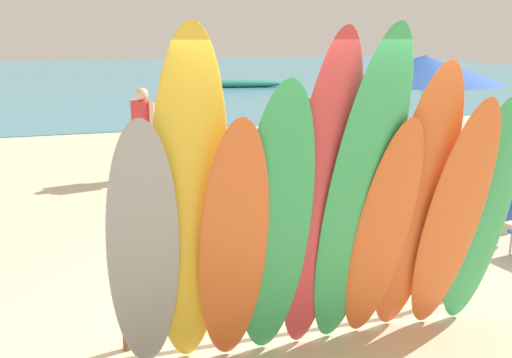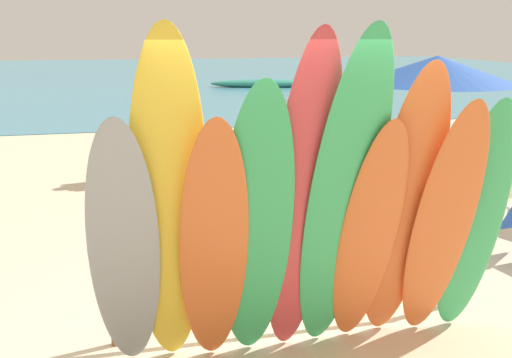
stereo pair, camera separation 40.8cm
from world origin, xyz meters
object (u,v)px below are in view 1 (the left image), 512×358
at_px(beachgoer_by_water, 293,129).
at_px(distant_boat, 233,84).
at_px(surfboard_yellow_1, 189,213).
at_px(beach_umbrella, 424,69).
at_px(surfboard_orange_6, 382,235).
at_px(surfboard_orange_2, 233,250).
at_px(surfboard_orange_7, 415,208).
at_px(beach_chair_red, 506,191).
at_px(surfboard_orange_8, 452,222).
at_px(beachgoer_photographing, 143,128).
at_px(surfboard_rack, 301,272).
at_px(surfboard_green_5, 359,202).
at_px(surfboard_green_3, 275,230).
at_px(surfboard_grey_0, 144,255).
at_px(surfboard_green_9, 481,217).
at_px(surfboard_red_4, 319,205).

bearing_deg(beachgoer_by_water, distant_boat, 88.32).
distance_m(surfboard_yellow_1, beach_umbrella, 4.96).
bearing_deg(surfboard_orange_6, surfboard_orange_2, 178.83).
xyz_separation_m(surfboard_orange_7, beach_chair_red, (3.01, 2.47, -0.76)).
relative_size(surfboard_orange_8, beachgoer_photographing, 1.36).
height_order(surfboard_rack, beach_chair_red, beach_chair_red).
height_order(beach_umbrella, distant_boat, beach_umbrella).
distance_m(surfboard_yellow_1, surfboard_green_5, 1.27).
relative_size(surfboard_orange_8, distant_boat, 0.44).
xyz_separation_m(surfboard_green_3, distant_boat, (5.63, 22.55, -0.96)).
bearing_deg(beach_chair_red, surfboard_grey_0, -172.92).
bearing_deg(surfboard_orange_7, surfboard_orange_6, -175.07).
relative_size(beachgoer_by_water, beach_chair_red, 2.14).
bearing_deg(surfboard_green_3, surfboard_green_9, 4.97).
height_order(beachgoer_by_water, distant_boat, beachgoer_by_water).
xyz_separation_m(surfboard_orange_2, surfboard_green_9, (2.16, 0.06, 0.03)).
height_order(surfboard_orange_2, beachgoer_photographing, surfboard_orange_2).
bearing_deg(surfboard_red_4, surfboard_orange_8, -3.10).
xyz_separation_m(surfboard_orange_6, beach_umbrella, (2.29, 3.10, 1.06)).
bearing_deg(beach_chair_red, beach_umbrella, 130.58).
bearing_deg(surfboard_green_3, beach_umbrella, 47.19).
bearing_deg(beachgoer_photographing, surfboard_grey_0, 143.56).
bearing_deg(surfboard_orange_8, surfboard_grey_0, -179.88).
distance_m(surfboard_green_9, beachgoer_by_water, 4.82).
bearing_deg(surfboard_orange_2, beachgoer_by_water, 67.46).
bearing_deg(surfboard_green_9, surfboard_orange_6, -176.04).
relative_size(beachgoer_by_water, distant_boat, 0.35).
relative_size(surfboard_orange_8, beachgoer_by_water, 1.25).
distance_m(surfboard_yellow_1, beachgoer_photographing, 6.28).
xyz_separation_m(surfboard_grey_0, surfboard_green_9, (2.79, -0.00, 0.02)).
bearing_deg(surfboard_green_3, surfboard_rack, 56.28).
height_order(surfboard_grey_0, beachgoer_by_water, surfboard_grey_0).
distance_m(surfboard_orange_2, surfboard_orange_8, 1.83).
relative_size(surfboard_green_5, surfboard_green_9, 1.28).
xyz_separation_m(surfboard_grey_0, surfboard_green_5, (1.59, -0.12, 0.29)).
bearing_deg(surfboard_grey_0, beachgoer_photographing, 86.99).
relative_size(surfboard_orange_7, beach_chair_red, 2.98).
bearing_deg(surfboard_orange_6, surfboard_green_9, -0.18).
distance_m(surfboard_orange_7, surfboard_green_9, 0.67).
xyz_separation_m(surfboard_orange_7, beach_umbrella, (1.99, 3.09, 0.86)).
bearing_deg(surfboard_yellow_1, surfboard_orange_8, 0.64).
relative_size(surfboard_red_4, surfboard_green_5, 0.98).
bearing_deg(surfboard_rack, beach_chair_red, 26.93).
xyz_separation_m(surfboard_red_4, beach_chair_red, (3.86, 2.53, -0.87)).
bearing_deg(surfboard_grey_0, surfboard_green_5, -0.84).
height_order(surfboard_orange_2, surfboard_green_3, surfboard_green_3).
xyz_separation_m(surfboard_green_5, distant_boat, (4.98, 22.58, -1.14)).
height_order(surfboard_green_3, surfboard_red_4, surfboard_red_4).
relative_size(beachgoer_by_water, beach_umbrella, 0.78).
bearing_deg(beach_chair_red, surfboard_yellow_1, -171.19).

